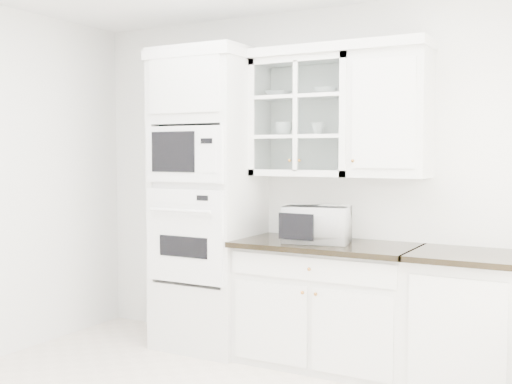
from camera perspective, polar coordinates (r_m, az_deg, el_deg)
The scene contains 12 objects.
room_shell at distance 3.94m, azimuth -3.14°, elevation 6.44°, with size 4.00×3.50×2.70m.
oven_column at distance 5.19m, azimuth -4.30°, elevation -0.68°, with size 0.76×0.68×2.40m.
base_cabinet_run at distance 4.85m, azimuth 6.32°, elevation -9.81°, with size 1.32×0.67×0.92m.
extra_base_cabinet at distance 4.56m, azimuth 18.18°, elevation -10.80°, with size 0.72×0.67×0.92m.
upper_cabinet_glass at distance 4.95m, azimuth 4.36°, elevation 6.65°, with size 0.80×0.33×0.90m.
upper_cabinet_solid at distance 4.71m, azimuth 11.90°, elevation 6.75°, with size 0.55×0.33×0.90m, color silver.
crown_molding at distance 5.02m, azimuth 3.15°, elevation 12.18°, with size 2.14×0.38×0.07m, color white.
countertop_microwave at distance 4.73m, azimuth 5.50°, elevation -2.85°, with size 0.47×0.39×0.27m, color white.
bowl_a at distance 5.06m, azimuth 2.00°, elevation 8.68°, with size 0.20×0.20×0.05m, color white.
bowl_b at distance 4.88m, azimuth 6.19°, elevation 8.89°, with size 0.17×0.17×0.05m, color white.
cup_a at distance 5.01m, azimuth 2.47°, elevation 5.62°, with size 0.13×0.13×0.11m, color white.
cup_b at distance 4.90m, azimuth 5.53°, elevation 5.62°, with size 0.11×0.11×0.10m, color white.
Camera 1 is at (2.10, -2.90, 1.58)m, focal length 45.00 mm.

